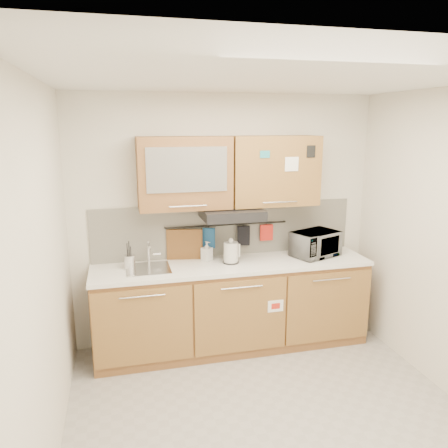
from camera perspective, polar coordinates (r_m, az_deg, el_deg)
floor at (r=3.84m, az=6.13°, el=-23.80°), size 3.20×3.20×0.00m
ceiling at (r=3.10m, az=7.34°, el=18.48°), size 3.20×3.20×0.00m
wall_back at (r=4.63m, az=0.23°, el=0.51°), size 3.20×0.00×3.20m
wall_left at (r=3.09m, az=-22.57°, el=-6.87°), size 0.00×3.00×3.00m
base_cabinet at (r=4.62m, az=1.16°, el=-11.19°), size 2.80×0.64×0.88m
countertop at (r=4.44m, az=1.20°, el=-5.37°), size 2.82×0.62×0.04m
backsplash at (r=4.64m, az=0.26°, el=-0.72°), size 2.80×0.02×0.56m
upper_cabinets at (r=4.37m, az=0.74°, el=6.83°), size 1.82×0.37×0.70m
range_hood at (r=4.36m, az=1.02°, el=1.37°), size 0.60×0.46×0.10m
sink at (r=4.32m, az=-9.86°, el=-5.76°), size 0.42×0.40×0.26m
utensil_rail at (r=4.59m, az=0.38°, el=-0.11°), size 1.30×0.02×0.02m
utensil_crock at (r=4.35m, az=-12.21°, el=-4.83°), size 0.12×0.12×0.27m
kettle at (r=4.42m, az=0.91°, el=-3.81°), size 0.19×0.18×0.26m
toaster at (r=4.73m, az=11.54°, el=-3.05°), size 0.25×0.16×0.18m
microwave at (r=4.74m, az=11.83°, el=-2.55°), size 0.57×0.48×0.27m
soap_bottle at (r=4.50m, az=-2.26°, el=-3.54°), size 0.13×0.13×0.20m
cutting_board at (r=4.55m, az=-5.16°, el=-3.50°), size 0.37×0.09×0.46m
oven_mitt at (r=4.56m, az=-1.99°, el=-1.82°), size 0.13×0.07×0.21m
dark_pouch at (r=4.65m, az=2.57°, el=-1.52°), size 0.14×0.07×0.21m
pot_holder at (r=4.72m, az=5.56°, el=-1.12°), size 0.14×0.03×0.17m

